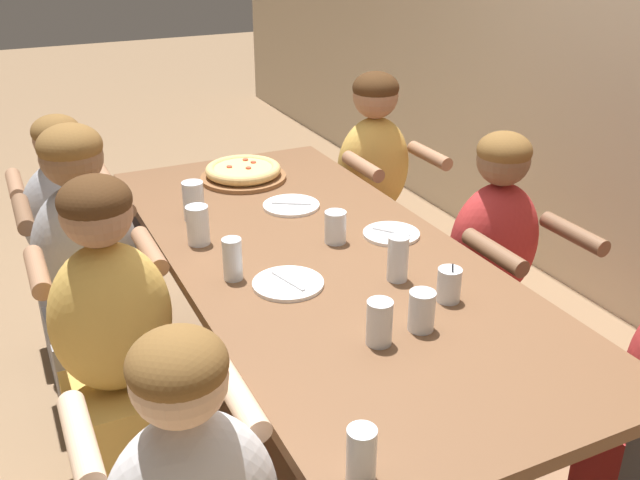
{
  "coord_description": "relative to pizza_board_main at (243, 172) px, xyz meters",
  "views": [
    {
      "loc": [
        1.9,
        -0.91,
        1.78
      ],
      "look_at": [
        0.0,
        0.0,
        0.79
      ],
      "focal_mm": 40.0,
      "sensor_mm": 36.0,
      "label": 1
    }
  ],
  "objects": [
    {
      "name": "dining_table",
      "position": [
        0.78,
        -0.01,
        -0.11
      ],
      "size": [
        2.15,
        0.93,
        0.74
      ],
      "color": "brown",
      "rests_on": "ground"
    },
    {
      "name": "empty_plate_c",
      "position": [
        0.93,
        -0.2,
        -0.03
      ],
      "size": [
        0.22,
        0.22,
        0.02
      ],
      "color": "white",
      "rests_on": "dining_table"
    },
    {
      "name": "drinking_glass_c",
      "position": [
        1.04,
        0.12,
        0.03
      ],
      "size": [
        0.06,
        0.06,
        0.14
      ],
      "color": "silver",
      "rests_on": "dining_table"
    },
    {
      "name": "drinking_glass_b",
      "position": [
        0.32,
        -0.3,
        0.04
      ],
      "size": [
        0.08,
        0.08,
        0.14
      ],
      "color": "silver",
      "rests_on": "dining_table"
    },
    {
      "name": "diner_near_midleft",
      "position": [
        0.32,
        -0.7,
        -0.24
      ],
      "size": [
        0.51,
        0.4,
        1.15
      ],
      "rotation": [
        0.0,
        0.0,
        1.57
      ],
      "color": "#99999E",
      "rests_on": "ground"
    },
    {
      "name": "diner_far_left",
      "position": [
        -0.08,
        0.67,
        -0.25
      ],
      "size": [
        0.51,
        0.4,
        1.12
      ],
      "rotation": [
        0.0,
        0.0,
        -1.57
      ],
      "color": "gold",
      "rests_on": "ground"
    },
    {
      "name": "empty_plate_b",
      "position": [
        0.36,
        0.06,
        -0.03
      ],
      "size": [
        0.22,
        0.22,
        0.02
      ],
      "color": "white",
      "rests_on": "dining_table"
    },
    {
      "name": "diner_near_center",
      "position": [
        0.77,
        -0.7,
        -0.26
      ],
      "size": [
        0.51,
        0.4,
        1.12
      ],
      "rotation": [
        0.0,
        0.0,
        1.57
      ],
      "color": "gold",
      "rests_on": "ground"
    },
    {
      "name": "diner_far_center",
      "position": [
        0.83,
        0.67,
        -0.28
      ],
      "size": [
        0.51,
        0.4,
        1.08
      ],
      "rotation": [
        0.0,
        0.0,
        -1.57
      ],
      "color": "#B22D2D",
      "rests_on": "ground"
    },
    {
      "name": "pizza_board_main",
      "position": [
        0.0,
        0.0,
        0.0
      ],
      "size": [
        0.36,
        0.36,
        0.06
      ],
      "color": "brown",
      "rests_on": "dining_table"
    },
    {
      "name": "drinking_glass_d",
      "position": [
        0.72,
        0.07,
        0.02
      ],
      "size": [
        0.07,
        0.07,
        0.11
      ],
      "color": "silver",
      "rests_on": "dining_table"
    },
    {
      "name": "cocktail_glass_blue",
      "position": [
        1.21,
        0.19,
        0.01
      ],
      "size": [
        0.07,
        0.07,
        0.13
      ],
      "color": "silver",
      "rests_on": "dining_table"
    },
    {
      "name": "drinking_glass_f",
      "position": [
        0.53,
        -0.35,
        0.03
      ],
      "size": [
        0.08,
        0.08,
        0.13
      ],
      "color": "silver",
      "rests_on": "dining_table"
    },
    {
      "name": "drinking_glass_g",
      "position": [
        1.32,
        -0.1,
        0.02
      ],
      "size": [
        0.07,
        0.07,
        0.12
      ],
      "color": "silver",
      "rests_on": "dining_table"
    },
    {
      "name": "diner_near_left",
      "position": [
        -0.11,
        -0.7,
        -0.29
      ],
      "size": [
        0.51,
        0.4,
        1.08
      ],
      "rotation": [
        0.0,
        0.0,
        1.57
      ],
      "color": "#99999E",
      "rests_on": "ground"
    },
    {
      "name": "drinking_glass_a",
      "position": [
        1.31,
        0.03,
        0.02
      ],
      "size": [
        0.07,
        0.07,
        0.11
      ],
      "color": "silver",
      "rests_on": "dining_table"
    },
    {
      "name": "drinking_glass_e",
      "position": [
        1.73,
        -0.38,
        0.02
      ],
      "size": [
        0.06,
        0.06,
        0.12
      ],
      "color": "silver",
      "rests_on": "dining_table"
    },
    {
      "name": "empty_plate_a",
      "position": [
        0.75,
        0.27,
        -0.03
      ],
      "size": [
        0.2,
        0.2,
        0.02
      ],
      "color": "white",
      "rests_on": "dining_table"
    },
    {
      "name": "ground_plane",
      "position": [
        0.78,
        -0.01,
        -0.78
      ],
      "size": [
        18.0,
        18.0,
        0.0
      ],
      "primitive_type": "plane",
      "color": "#896B4C",
      "rests_on": "ground"
    },
    {
      "name": "drinking_glass_h",
      "position": [
        0.82,
        -0.33,
        0.03
      ],
      "size": [
        0.06,
        0.06,
        0.13
      ],
      "color": "silver",
      "rests_on": "dining_table"
    }
  ]
}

